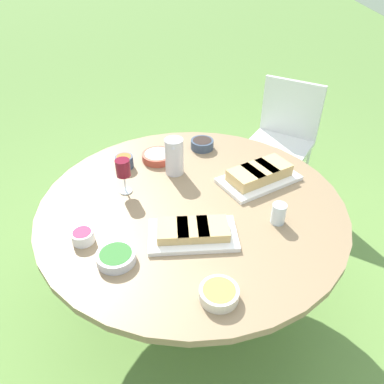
{
  "coord_description": "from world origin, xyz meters",
  "views": [
    {
      "loc": [
        1.36,
        0.02,
        1.82
      ],
      "look_at": [
        0.0,
        0.0,
        0.81
      ],
      "focal_mm": 35.0,
      "sensor_mm": 36.0,
      "label": 1
    }
  ],
  "objects_px": {
    "water_pitcher": "(174,156)",
    "wine_glass": "(123,169)",
    "dining_table": "(192,217)",
    "chair_near_right": "(283,134)"
  },
  "relations": [
    {
      "from": "water_pitcher",
      "to": "wine_glass",
      "type": "xyz_separation_m",
      "value": [
        0.17,
        -0.23,
        0.03
      ]
    },
    {
      "from": "dining_table",
      "to": "wine_glass",
      "type": "distance_m",
      "value": 0.39
    },
    {
      "from": "dining_table",
      "to": "wine_glass",
      "type": "height_order",
      "value": "wine_glass"
    },
    {
      "from": "dining_table",
      "to": "wine_glass",
      "type": "bearing_deg",
      "value": -104.14
    },
    {
      "from": "dining_table",
      "to": "chair_near_right",
      "type": "bearing_deg",
      "value": 149.93
    },
    {
      "from": "chair_near_right",
      "to": "dining_table",
      "type": "bearing_deg",
      "value": -30.07
    },
    {
      "from": "water_pitcher",
      "to": "wine_glass",
      "type": "height_order",
      "value": "water_pitcher"
    },
    {
      "from": "dining_table",
      "to": "water_pitcher",
      "type": "relative_size",
      "value": 7.36
    },
    {
      "from": "water_pitcher",
      "to": "dining_table",
      "type": "bearing_deg",
      "value": 20.38
    },
    {
      "from": "dining_table",
      "to": "chair_near_right",
      "type": "distance_m",
      "value": 1.32
    }
  ]
}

